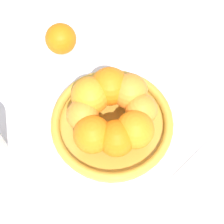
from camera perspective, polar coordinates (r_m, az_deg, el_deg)
The scene contains 5 objects.
ground_plane at distance 0.79m, azimuth -0.00°, elevation -2.27°, with size 4.00×4.00×0.00m, color silver.
fruit_bowl at distance 0.78m, azimuth -0.00°, elevation -1.75°, with size 0.25×0.25×0.03m.
orange_pile at distance 0.73m, azimuth -0.03°, elevation 0.17°, with size 0.19×0.19×0.08m.
stray_orange at distance 0.88m, azimuth -7.81°, elevation 11.00°, with size 0.07×0.07×0.07m, color orange.
napkin_folded at distance 0.77m, azimuth 14.91°, elevation -9.97°, with size 0.12×0.12×0.01m, color white.
Camera 1 is at (-0.30, -0.14, 0.72)m, focal length 60.00 mm.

